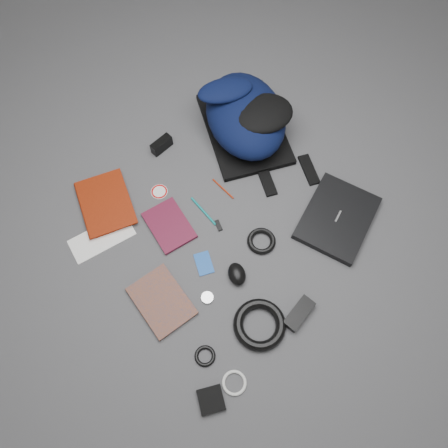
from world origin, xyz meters
TOP-DOWN VIEW (x-y plane):
  - ground at (0.00, 0.00)m, footprint 4.00×4.00m
  - backpack at (0.36, 0.32)m, footprint 0.51×0.60m
  - laptop at (0.38, -0.25)m, footprint 0.40×0.36m
  - textbook_red at (-0.42, 0.40)m, footprint 0.27×0.31m
  - comic_book at (-0.46, -0.10)m, footprint 0.18×0.24m
  - envelope at (-0.42, 0.25)m, footprint 0.26×0.14m
  - dvd_case at (-0.18, 0.13)m, footprint 0.17×0.22m
  - compact_camera at (0.01, 0.46)m, footprint 0.10×0.05m
  - sticker_disc at (-0.12, 0.29)m, footprint 0.08×0.08m
  - pen_teal at (-0.03, 0.10)m, footprint 0.01×0.16m
  - pen_red at (0.10, 0.14)m, footprint 0.02×0.12m
  - id_badge at (-0.16, -0.08)m, footprint 0.09×0.11m
  - usb_black at (-0.02, 0.01)m, footprint 0.03×0.05m
  - mouse at (-0.09, -0.20)m, footprint 0.09×0.11m
  - headphone_left at (-0.33, -0.14)m, footprint 0.06×0.06m
  - headphone_right at (-0.23, -0.20)m, footprint 0.05×0.05m
  - cable_coil at (0.07, -0.15)m, footprint 0.14×0.14m
  - power_brick at (0.00, -0.45)m, footprint 0.14×0.08m
  - power_cord_coil at (-0.14, -0.40)m, footprint 0.23×0.23m
  - pouch at (-0.43, -0.49)m, footprint 0.11×0.11m
  - earbud_coil at (-0.36, -0.36)m, footprint 0.09×0.09m
  - white_cable_coil at (-0.33, -0.50)m, footprint 0.11×0.11m

SIDE VIEW (x-z plane):
  - ground at x=0.00m, z-range 0.00..0.00m
  - sticker_disc at x=-0.12m, z-range 0.00..0.00m
  - id_badge at x=-0.16m, z-range 0.00..0.00m
  - envelope at x=-0.42m, z-range 0.00..0.00m
  - pen_red at x=0.10m, z-range 0.00..0.01m
  - usb_black at x=-0.02m, z-range 0.00..0.01m
  - pen_teal at x=-0.03m, z-range 0.00..0.01m
  - headphone_right at x=-0.23m, z-range 0.00..0.01m
  - white_cable_coil at x=-0.33m, z-range 0.00..0.01m
  - headphone_left at x=-0.33m, z-range 0.00..0.01m
  - earbud_coil at x=-0.36m, z-range 0.00..0.01m
  - dvd_case at x=-0.18m, z-range 0.00..0.02m
  - comic_book at x=-0.46m, z-range 0.00..0.02m
  - pouch at x=-0.43m, z-range 0.00..0.02m
  - cable_coil at x=0.07m, z-range 0.00..0.02m
  - textbook_red at x=-0.42m, z-range 0.00..0.03m
  - laptop at x=0.38m, z-range 0.00..0.03m
  - power_brick at x=0.00m, z-range 0.00..0.03m
  - power_cord_coil at x=-0.14m, z-range 0.00..0.04m
  - mouse at x=-0.09m, z-range 0.00..0.05m
  - compact_camera at x=0.01m, z-range 0.00..0.05m
  - backpack at x=0.36m, z-range 0.00..0.21m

